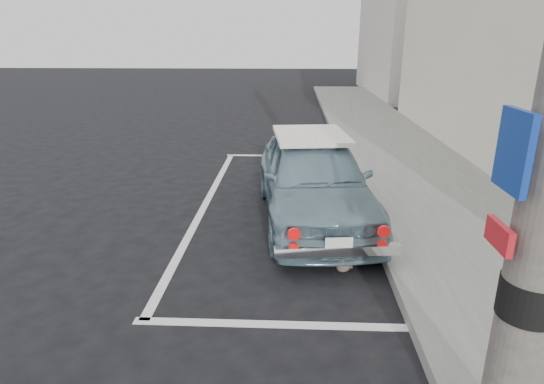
{
  "coord_description": "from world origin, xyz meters",
  "views": [
    {
      "loc": [
        0.61,
        -4.45,
        2.78
      ],
      "look_at": [
        0.34,
        1.51,
        0.75
      ],
      "focal_mm": 30.0,
      "sensor_mm": 36.0,
      "label": 1
    }
  ],
  "objects": [
    {
      "name": "pline_side",
      "position": [
        -0.9,
        3.0,
        0.0
      ],
      "size": [
        0.12,
        7.0,
        0.01
      ],
      "primitive_type": "cube",
      "color": "silver",
      "rests_on": "ground"
    },
    {
      "name": "cat",
      "position": [
        1.28,
        0.67,
        0.11
      ],
      "size": [
        0.31,
        0.4,
        0.24
      ],
      "rotation": [
        0.0,
        0.0,
        -0.43
      ],
      "color": "#786A5B",
      "rests_on": "ground"
    },
    {
      "name": "sidewalk",
      "position": [
        3.2,
        2.0,
        0.07
      ],
      "size": [
        2.8,
        40.0,
        0.15
      ],
      "primitive_type": "cube",
      "color": "slate",
      "rests_on": "ground"
    },
    {
      "name": "retro_coupe",
      "position": [
        0.95,
        2.41,
        0.69
      ],
      "size": [
        2.04,
        4.16,
        1.36
      ],
      "rotation": [
        0.0,
        0.0,
        0.11
      ],
      "color": "#6D8D9C",
      "rests_on": "ground"
    },
    {
      "name": "pline_front",
      "position": [
        0.5,
        6.5,
        0.0
      ],
      "size": [
        3.0,
        0.12,
        0.01
      ],
      "primitive_type": "cube",
      "color": "silver",
      "rests_on": "ground"
    },
    {
      "name": "building_far",
      "position": [
        6.35,
        20.0,
        4.0
      ],
      "size": [
        3.5,
        10.0,
        8.0
      ],
      "primitive_type": "cube",
      "color": "beige",
      "rests_on": "ground"
    },
    {
      "name": "pline_rear",
      "position": [
        0.5,
        -0.5,
        0.0
      ],
      "size": [
        3.0,
        0.12,
        0.01
      ],
      "primitive_type": "cube",
      "color": "silver",
      "rests_on": "ground"
    },
    {
      "name": "ground",
      "position": [
        0.0,
        0.0,
        0.0
      ],
      "size": [
        80.0,
        80.0,
        0.0
      ],
      "primitive_type": "plane",
      "color": "black",
      "rests_on": "ground"
    }
  ]
}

